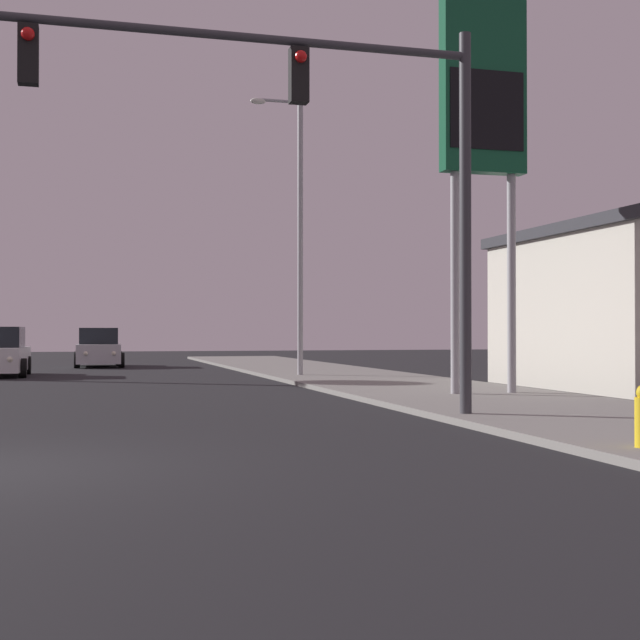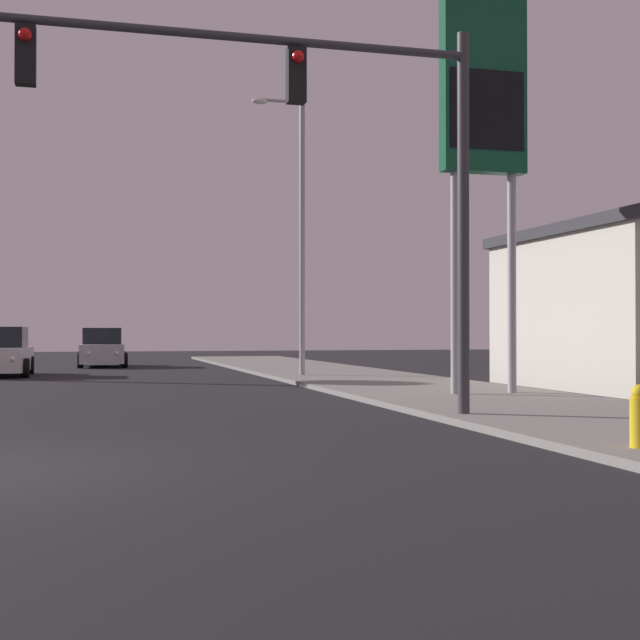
{
  "view_description": "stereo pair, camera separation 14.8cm",
  "coord_description": "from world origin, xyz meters",
  "px_view_note": "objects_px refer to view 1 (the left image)",
  "views": [
    {
      "loc": [
        1.16,
        -10.29,
        1.51
      ],
      "look_at": [
        6.45,
        9.33,
        1.78
      ],
      "focal_mm": 50.0,
      "sensor_mm": 36.0,
      "label": 1
    },
    {
      "loc": [
        1.31,
        -10.33,
        1.51
      ],
      "look_at": [
        6.45,
        9.33,
        1.78
      ],
      "focal_mm": 50.0,
      "sensor_mm": 36.0,
      "label": 2
    }
  ],
  "objects_px": {
    "street_lamp": "(296,221)",
    "gas_station_sign": "(483,107)",
    "car_silver": "(99,349)",
    "traffic_light_mast": "(325,131)"
  },
  "relations": [
    {
      "from": "street_lamp",
      "to": "gas_station_sign",
      "type": "distance_m",
      "value": 9.82
    },
    {
      "from": "street_lamp",
      "to": "gas_station_sign",
      "type": "height_order",
      "value": "same"
    },
    {
      "from": "car_silver",
      "to": "gas_station_sign",
      "type": "xyz_separation_m",
      "value": [
        8.07,
        -21.08,
        5.86
      ]
    },
    {
      "from": "traffic_light_mast",
      "to": "gas_station_sign",
      "type": "bearing_deg",
      "value": 42.29
    },
    {
      "from": "car_silver",
      "to": "gas_station_sign",
      "type": "distance_m",
      "value": 23.32
    },
    {
      "from": "street_lamp",
      "to": "gas_station_sign",
      "type": "xyz_separation_m",
      "value": [
        2.09,
        -9.47,
        1.5
      ]
    },
    {
      "from": "car_silver",
      "to": "street_lamp",
      "type": "distance_m",
      "value": 13.76
    },
    {
      "from": "car_silver",
      "to": "traffic_light_mast",
      "type": "distance_m",
      "value": 26.12
    },
    {
      "from": "traffic_light_mast",
      "to": "street_lamp",
      "type": "xyz_separation_m",
      "value": [
        2.9,
        14.01,
        0.33
      ]
    },
    {
      "from": "street_lamp",
      "to": "car_silver",
      "type": "bearing_deg",
      "value": 117.25
    }
  ]
}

